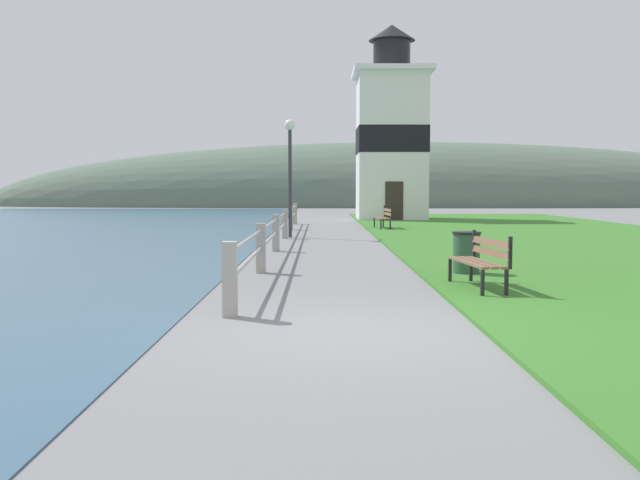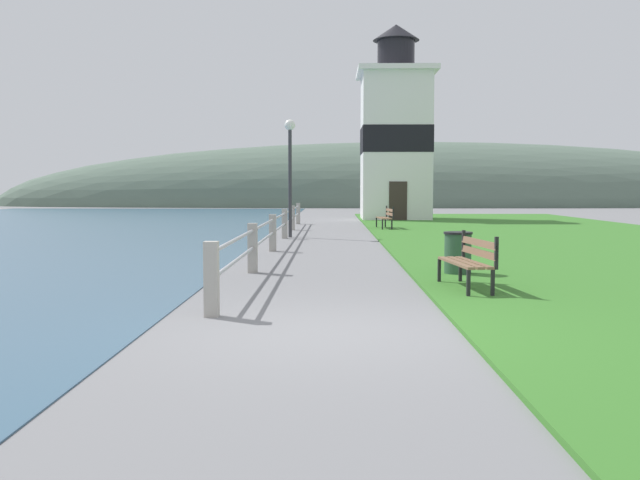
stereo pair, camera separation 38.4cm
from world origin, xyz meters
The scene contains 9 objects.
ground_plane centered at (0.00, 0.00, 0.00)m, with size 160.00×160.00×0.00m, color slate.
grass_verge centered at (7.56, 14.69, 0.03)m, with size 12.00×44.07×0.06m.
seawall_railing centered at (-1.46, 12.99, 0.57)m, with size 0.18×24.15×0.98m.
park_bench_near centered at (2.30, 3.28, 0.54)m, with size 0.66×1.74×0.94m.
park_bench_midway centered at (2.28, 20.48, 0.54)m, with size 0.60×1.81×0.94m.
lighthouse centered at (3.43, 29.51, 4.40)m, with size 4.04×4.04×10.13m.
trash_bin centered at (2.46, 5.28, 0.42)m, with size 0.54×0.54×0.84m.
lamp_post centered at (-1.31, 15.97, 2.74)m, with size 0.36×0.36×3.96m.
distant_hillside centered at (8.00, 59.38, 0.00)m, with size 80.00×16.00×12.00m.
Camera 1 is at (-0.30, -8.09, 1.65)m, focal length 40.00 mm.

